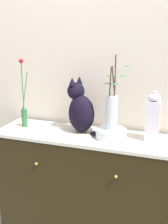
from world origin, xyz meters
The scene contains 7 objects.
wall_back centered at (0.00, 0.29, 1.30)m, with size 4.40×0.08×2.60m, color beige.
sideboard centered at (0.00, 0.00, 0.44)m, with size 1.39×0.44×0.88m.
cat_sitting centered at (-0.05, 0.06, 1.06)m, with size 0.38×0.26×0.43m.
vase_slim_green centered at (-0.53, 0.02, 1.03)m, with size 0.08×0.05×0.56m.
bowl_porcelain centered at (0.21, 0.00, 0.92)m, with size 0.23×0.23×0.07m, color white.
vase_glass_clear centered at (0.21, 0.00, 1.09)m, with size 0.19×0.15×0.55m.
jar_lidded_porcelain centered at (0.50, 0.04, 1.05)m, with size 0.10×0.10×0.37m.
Camera 1 is at (0.67, -1.96, 1.67)m, focal length 46.11 mm.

